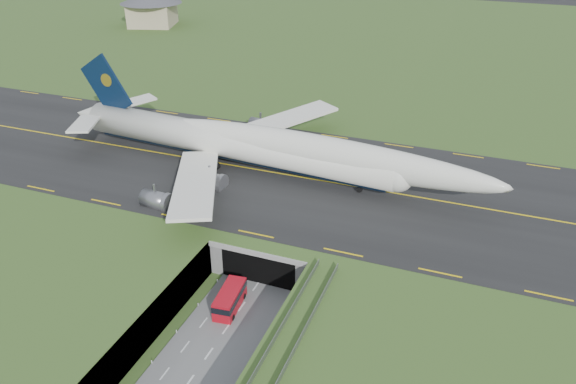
% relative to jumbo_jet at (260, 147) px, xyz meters
% --- Properties ---
extents(ground, '(900.00, 900.00, 0.00)m').
position_rel_jumbo_jet_xyz_m(ground, '(10.07, -32.60, -11.18)').
color(ground, '#3F5E25').
rests_on(ground, ground).
extents(airfield_deck, '(800.00, 800.00, 6.00)m').
position_rel_jumbo_jet_xyz_m(airfield_deck, '(10.07, -32.60, -8.18)').
color(airfield_deck, gray).
rests_on(airfield_deck, ground).
extents(trench_road, '(12.00, 75.00, 0.20)m').
position_rel_jumbo_jet_xyz_m(trench_road, '(10.07, -40.10, -11.08)').
color(trench_road, slate).
rests_on(trench_road, ground).
extents(taxiway, '(800.00, 44.00, 0.18)m').
position_rel_jumbo_jet_xyz_m(taxiway, '(10.07, 0.40, -5.09)').
color(taxiway, black).
rests_on(taxiway, airfield_deck).
extents(tunnel_portal, '(17.00, 22.30, 6.00)m').
position_rel_jumbo_jet_xyz_m(tunnel_portal, '(10.07, -15.89, -7.84)').
color(tunnel_portal, gray).
rests_on(tunnel_portal, ground).
extents(jumbo_jet, '(89.15, 58.14, 19.29)m').
position_rel_jumbo_jet_xyz_m(jumbo_jet, '(0.00, 0.00, 0.00)').
color(jumbo_jet, white).
rests_on(jumbo_jet, ground).
extents(shuttle_tram, '(3.53, 7.59, 3.00)m').
position_rel_jumbo_jet_xyz_m(shuttle_tram, '(8.57, -31.26, -9.52)').
color(shuttle_tram, '#B50C19').
rests_on(shuttle_tram, ground).
extents(service_building, '(29.90, 29.90, 13.00)m').
position_rel_jumbo_jet_xyz_m(service_building, '(-92.16, 105.62, 2.52)').
color(service_building, tan).
rests_on(service_building, ground).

